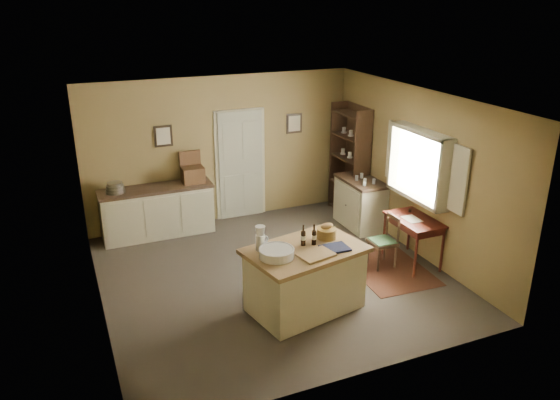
{
  "coord_description": "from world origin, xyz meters",
  "views": [
    {
      "loc": [
        -2.77,
        -6.83,
        4.08
      ],
      "look_at": [
        0.19,
        0.2,
        1.15
      ],
      "focal_mm": 35.0,
      "sensor_mm": 36.0,
      "label": 1
    }
  ],
  "objects_px": {
    "desk_chair": "(382,242)",
    "right_cabinet": "(360,202)",
    "writing_desk": "(414,224)",
    "shelving_unit": "(352,161)",
    "work_island": "(304,277)",
    "sideboard": "(158,210)"
  },
  "relations": [
    {
      "from": "desk_chair",
      "to": "right_cabinet",
      "type": "relative_size",
      "value": 0.78
    },
    {
      "from": "writing_desk",
      "to": "desk_chair",
      "type": "bearing_deg",
      "value": 168.82
    },
    {
      "from": "desk_chair",
      "to": "writing_desk",
      "type": "bearing_deg",
      "value": -10.9
    },
    {
      "from": "desk_chair",
      "to": "shelving_unit",
      "type": "bearing_deg",
      "value": 73.54
    },
    {
      "from": "work_island",
      "to": "sideboard",
      "type": "bearing_deg",
      "value": 100.97
    },
    {
      "from": "work_island",
      "to": "writing_desk",
      "type": "distance_m",
      "value": 2.23
    },
    {
      "from": "right_cabinet",
      "to": "shelving_unit",
      "type": "relative_size",
      "value": 0.5
    },
    {
      "from": "sideboard",
      "to": "right_cabinet",
      "type": "height_order",
      "value": "sideboard"
    },
    {
      "from": "desk_chair",
      "to": "shelving_unit",
      "type": "relative_size",
      "value": 0.39
    },
    {
      "from": "sideboard",
      "to": "desk_chair",
      "type": "height_order",
      "value": "sideboard"
    },
    {
      "from": "writing_desk",
      "to": "desk_chair",
      "type": "height_order",
      "value": "same"
    },
    {
      "from": "sideboard",
      "to": "shelving_unit",
      "type": "distance_m",
      "value": 3.72
    },
    {
      "from": "work_island",
      "to": "sideboard",
      "type": "distance_m",
      "value": 3.47
    },
    {
      "from": "shelving_unit",
      "to": "sideboard",
      "type": "bearing_deg",
      "value": 173.91
    },
    {
      "from": "desk_chair",
      "to": "shelving_unit",
      "type": "distance_m",
      "value": 2.34
    },
    {
      "from": "writing_desk",
      "to": "right_cabinet",
      "type": "xyz_separation_m",
      "value": [
        -0.0,
        1.61,
        -0.21
      ]
    },
    {
      "from": "desk_chair",
      "to": "right_cabinet",
      "type": "xyz_separation_m",
      "value": [
        0.49,
        1.51,
        0.05
      ]
    },
    {
      "from": "right_cabinet",
      "to": "sideboard",
      "type": "bearing_deg",
      "value": 163.6
    },
    {
      "from": "writing_desk",
      "to": "shelving_unit",
      "type": "xyz_separation_m",
      "value": [
        0.16,
        2.25,
        0.38
      ]
    },
    {
      "from": "shelving_unit",
      "to": "desk_chair",
      "type": "bearing_deg",
      "value": -106.75
    },
    {
      "from": "desk_chair",
      "to": "work_island",
      "type": "bearing_deg",
      "value": -158.26
    },
    {
      "from": "shelving_unit",
      "to": "writing_desk",
      "type": "bearing_deg",
      "value": -93.94
    }
  ]
}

